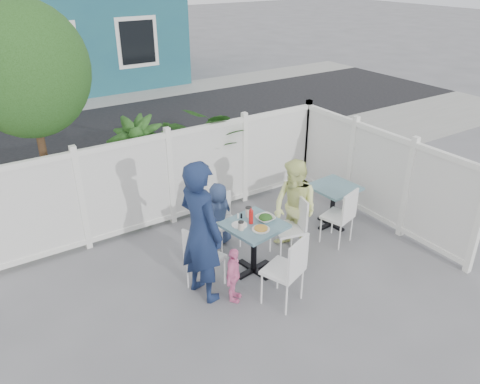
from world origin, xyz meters
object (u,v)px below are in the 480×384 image
chair_left (202,255)px  chair_right (293,223)px  chair_back (223,216)px  spare_table (334,195)px  woman (295,209)px  main_table (254,235)px  toddler (233,275)px  chair_near (289,266)px  boy (219,214)px  man (201,232)px

chair_left → chair_right: size_ratio=0.96×
chair_back → chair_right: bearing=129.4°
spare_table → woman: size_ratio=0.49×
main_table → spare_table: (1.83, 0.35, -0.04)m
chair_right → toddler: (-1.28, -0.40, -0.18)m
toddler → chair_left: bearing=76.6°
main_table → chair_near: bearing=-92.9°
boy → woman: bearing=127.5°
chair_near → man: 1.18m
chair_right → man: size_ratio=0.51×
main_table → chair_right: 0.70m
chair_right → man: (-1.55, -0.06, 0.39)m
woman → main_table: bearing=-90.1°
spare_table → boy: boy is taller
chair_near → chair_right: bearing=27.8°
spare_table → chair_near: bearing=-147.8°
chair_left → main_table: bearing=63.3°
chair_back → man: size_ratio=0.44×
chair_near → woman: woman is taller
main_table → chair_left: size_ratio=0.90×
chair_near → boy: (0.02, 1.76, -0.08)m
chair_left → man: 0.43m
chair_left → man: (-0.04, -0.08, 0.42)m
man → toddler: size_ratio=2.47×
chair_left → woman: (1.58, 0.04, 0.20)m
main_table → boy: 0.93m
chair_back → toddler: chair_back is taller
toddler → chair_back: bearing=21.8°
boy → toddler: size_ratio=1.30×
man → woman: (1.62, 0.12, -0.21)m
spare_table → man: (-2.67, -0.40, 0.40)m
spare_table → chair_back: (-1.80, 0.51, -0.08)m
chair_left → chair_near: bearing=17.5°
man → boy: (0.83, 0.97, -0.46)m
chair_left → chair_back: size_ratio=1.11×
chair_left → chair_right: 1.51m
main_table → chair_back: chair_back is taller
man → boy: man is taller
spare_table → toddler: 2.52m
chair_left → woman: size_ratio=0.62×
chair_right → spare_table: bearing=-59.7°
spare_table → chair_left: 2.65m
chair_back → woman: bearing=134.4°
man → woman: 1.64m
chair_back → man: man is taller
chair_left → chair_near: size_ratio=0.93×
woman → boy: bearing=-142.7°
spare_table → chair_left: chair_left is taller
chair_right → boy: bearing=52.3°
woman → chair_right: bearing=-57.7°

